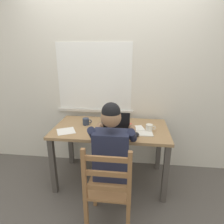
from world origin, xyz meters
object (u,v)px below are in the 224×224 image
Objects in this scene: landscape_photo_print at (127,124)px; coffee_mug_dark at (86,122)px; desk at (111,135)px; seated_person at (112,152)px; wooden_chair at (109,188)px; laptop at (115,129)px; book_stack_main at (109,120)px; computer_mouse at (136,134)px; coffee_mug_white at (149,128)px.

coffee_mug_dark is at bearing -154.51° from landscape_photo_print.
coffee_mug_dark is 0.53m from landscape_photo_print.
landscape_photo_print is (0.52, 0.09, -0.04)m from coffee_mug_dark.
desk is 1.14× the size of seated_person.
seated_person reaches higher than coffee_mug_dark.
laptop is at bearing 90.19° from wooden_chair.
coffee_mug_dark reaches higher than desk.
book_stack_main is at bearing 97.55° from wooden_chair.
computer_mouse is at bearing 44.69° from seated_person.
wooden_chair is at bearing -120.67° from coffee_mug_white.
desk is 14.07× the size of computer_mouse.
coffee_mug_white is (0.47, -0.06, 0.14)m from desk.
seated_person reaches higher than desk.
coffee_mug_dark is at bearing 158.07° from computer_mouse.
wooden_chair is 0.85m from coffee_mug_white.
wooden_chair is at bearing -115.12° from computer_mouse.
computer_mouse is 0.49× the size of book_stack_main.
book_stack_main is 0.24m from landscape_photo_print.
computer_mouse is (0.32, -0.21, 0.12)m from desk.
seated_person is (0.07, -0.45, 0.02)m from desk.
computer_mouse is at bearing -136.15° from coffee_mug_white.
coffee_mug_dark is (-0.40, 0.50, 0.12)m from seated_person.
laptop is 3.30× the size of computer_mouse.
coffee_mug_white is at bearing -25.14° from book_stack_main.
laptop reaches higher than computer_mouse.
wooden_chair is at bearing -90.00° from seated_person.
computer_mouse is 0.53m from book_stack_main.
computer_mouse is (0.25, -0.05, -0.04)m from laptop.
book_stack_main is at bearing -173.34° from landscape_photo_print.
book_stack_main is at bearing 24.68° from coffee_mug_dark.
laptop is 0.33m from landscape_photo_print.
seated_person is at bearing -79.16° from book_stack_main.
wooden_chair is 7.84× the size of coffee_mug_dark.
laptop is at bearing 90.37° from seated_person.
wooden_chair is at bearing -89.81° from laptop.
laptop is at bearing 169.07° from computer_mouse.
seated_person reaches higher than coffee_mug_white.
seated_person reaches higher than laptop.
desk is 0.49m from coffee_mug_white.
coffee_mug_dark is (-0.79, 0.11, 0.00)m from coffee_mug_white.
coffee_mug_white is 0.91× the size of landscape_photo_print.
laptop is at bearing -65.96° from desk.
landscape_photo_print is at bearing 68.37° from laptop.
coffee_mug_white is 0.35m from landscape_photo_print.
computer_mouse is (0.24, 0.24, 0.10)m from seated_person.
coffee_mug_white is 0.57m from book_stack_main.
seated_person reaches higher than book_stack_main.
laptop is 0.41m from coffee_mug_white.
wooden_chair is 9.29× the size of computer_mouse.
seated_person reaches higher than wooden_chair.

